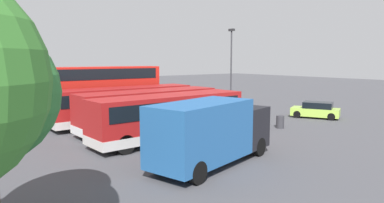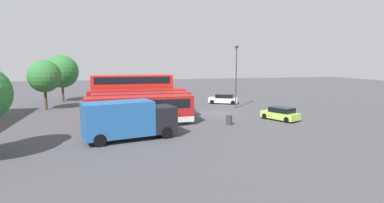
{
  "view_description": "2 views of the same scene",
  "coord_description": "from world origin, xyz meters",
  "px_view_note": "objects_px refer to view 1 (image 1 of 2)",
  "views": [
    {
      "loc": [
        -23.59,
        21.83,
        5.19
      ],
      "look_at": [
        1.17,
        3.04,
        1.42
      ],
      "focal_mm": 32.59,
      "sensor_mm": 36.0,
      "label": 1
    },
    {
      "loc": [
        -37.13,
        11.72,
        6.57
      ],
      "look_at": [
        -2.44,
        3.61,
        1.89
      ],
      "focal_mm": 29.94,
      "sensor_mm": 36.0,
      "label": 2
    }
  ],
  "objects_px": {
    "box_truck_blue": "(211,131)",
    "car_hatchback_silver": "(316,110)",
    "lamp_post_tall": "(231,62)",
    "waste_bin_yellow": "(280,122)",
    "car_small_green": "(202,98)",
    "bus_single_deck_second": "(149,109)",
    "bus_double_decker_fourth": "(101,91)",
    "bus_single_deck_near_end": "(170,115)",
    "bus_single_deck_third": "(124,104)"
  },
  "relations": [
    {
      "from": "lamp_post_tall",
      "to": "waste_bin_yellow",
      "type": "height_order",
      "value": "lamp_post_tall"
    },
    {
      "from": "bus_single_deck_second",
      "to": "box_truck_blue",
      "type": "distance_m",
      "value": 9.2
    },
    {
      "from": "car_small_green",
      "to": "bus_single_deck_third",
      "type": "bearing_deg",
      "value": 115.53
    },
    {
      "from": "bus_single_deck_second",
      "to": "car_small_green",
      "type": "xyz_separation_m",
      "value": [
        9.93,
        -12.92,
        -0.92
      ]
    },
    {
      "from": "bus_single_deck_second",
      "to": "car_hatchback_silver",
      "type": "relative_size",
      "value": 2.44
    },
    {
      "from": "box_truck_blue",
      "to": "car_hatchback_silver",
      "type": "distance_m",
      "value": 17.23
    },
    {
      "from": "bus_single_deck_second",
      "to": "car_small_green",
      "type": "relative_size",
      "value": 2.32
    },
    {
      "from": "bus_single_deck_second",
      "to": "bus_double_decker_fourth",
      "type": "height_order",
      "value": "bus_double_decker_fourth"
    },
    {
      "from": "bus_single_deck_near_end",
      "to": "bus_single_deck_third",
      "type": "bearing_deg",
      "value": -1.93
    },
    {
      "from": "car_small_green",
      "to": "waste_bin_yellow",
      "type": "relative_size",
      "value": 4.9
    },
    {
      "from": "bus_double_decker_fourth",
      "to": "car_hatchback_silver",
      "type": "relative_size",
      "value": 2.36
    },
    {
      "from": "box_truck_blue",
      "to": "waste_bin_yellow",
      "type": "relative_size",
      "value": 8.3
    },
    {
      "from": "bus_single_deck_third",
      "to": "waste_bin_yellow",
      "type": "height_order",
      "value": "bus_single_deck_third"
    },
    {
      "from": "bus_single_deck_second",
      "to": "box_truck_blue",
      "type": "xyz_separation_m",
      "value": [
        -9.03,
        1.76,
        0.09
      ]
    },
    {
      "from": "box_truck_blue",
      "to": "car_small_green",
      "type": "height_order",
      "value": "box_truck_blue"
    },
    {
      "from": "box_truck_blue",
      "to": "car_hatchback_silver",
      "type": "height_order",
      "value": "box_truck_blue"
    },
    {
      "from": "bus_single_deck_third",
      "to": "box_truck_blue",
      "type": "xyz_separation_m",
      "value": [
        -12.7,
        1.54,
        0.08
      ]
    },
    {
      "from": "bus_single_deck_second",
      "to": "box_truck_blue",
      "type": "height_order",
      "value": "box_truck_blue"
    },
    {
      "from": "car_hatchback_silver",
      "to": "bus_single_deck_second",
      "type": "bearing_deg",
      "value": 74.59
    },
    {
      "from": "car_hatchback_silver",
      "to": "lamp_post_tall",
      "type": "bearing_deg",
      "value": 10.36
    },
    {
      "from": "box_truck_blue",
      "to": "car_hatchback_silver",
      "type": "relative_size",
      "value": 1.78
    },
    {
      "from": "bus_single_deck_third",
      "to": "lamp_post_tall",
      "type": "height_order",
      "value": "lamp_post_tall"
    },
    {
      "from": "car_hatchback_silver",
      "to": "waste_bin_yellow",
      "type": "bearing_deg",
      "value": 99.77
    },
    {
      "from": "box_truck_blue",
      "to": "car_small_green",
      "type": "relative_size",
      "value": 1.7
    },
    {
      "from": "bus_single_deck_near_end",
      "to": "lamp_post_tall",
      "type": "xyz_separation_m",
      "value": [
        8.61,
        -13.48,
        3.25
      ]
    },
    {
      "from": "bus_single_deck_near_end",
      "to": "bus_double_decker_fourth",
      "type": "relative_size",
      "value": 1.03
    },
    {
      "from": "lamp_post_tall",
      "to": "waste_bin_yellow",
      "type": "distance_m",
      "value": 12.11
    },
    {
      "from": "bus_single_deck_third",
      "to": "car_small_green",
      "type": "distance_m",
      "value": 14.58
    },
    {
      "from": "bus_single_deck_second",
      "to": "car_small_green",
      "type": "height_order",
      "value": "bus_single_deck_second"
    },
    {
      "from": "lamp_post_tall",
      "to": "bus_double_decker_fourth",
      "type": "bearing_deg",
      "value": 81.45
    },
    {
      "from": "bus_double_decker_fourth",
      "to": "waste_bin_yellow",
      "type": "relative_size",
      "value": 11.02
    },
    {
      "from": "bus_double_decker_fourth",
      "to": "waste_bin_yellow",
      "type": "height_order",
      "value": "bus_double_decker_fourth"
    },
    {
      "from": "bus_single_deck_second",
      "to": "bus_double_decker_fourth",
      "type": "xyz_separation_m",
      "value": [
        7.21,
        0.61,
        0.83
      ]
    },
    {
      "from": "bus_single_deck_near_end",
      "to": "box_truck_blue",
      "type": "bearing_deg",
      "value": 166.85
    },
    {
      "from": "bus_single_deck_second",
      "to": "car_hatchback_silver",
      "type": "xyz_separation_m",
      "value": [
        -4.05,
        -14.71,
        -0.92
      ]
    },
    {
      "from": "bus_single_deck_third",
      "to": "lamp_post_tall",
      "type": "relative_size",
      "value": 1.4
    },
    {
      "from": "car_hatchback_silver",
      "to": "lamp_post_tall",
      "type": "height_order",
      "value": "lamp_post_tall"
    },
    {
      "from": "bus_single_deck_near_end",
      "to": "box_truck_blue",
      "type": "relative_size",
      "value": 1.36
    },
    {
      "from": "bus_single_deck_third",
      "to": "waste_bin_yellow",
      "type": "relative_size",
      "value": 12.36
    },
    {
      "from": "bus_single_deck_third",
      "to": "waste_bin_yellow",
      "type": "distance_m",
      "value": 12.37
    },
    {
      "from": "bus_single_deck_third",
      "to": "waste_bin_yellow",
      "type": "bearing_deg",
      "value": -135.62
    },
    {
      "from": "bus_single_deck_second",
      "to": "waste_bin_yellow",
      "type": "xyz_separation_m",
      "value": [
        -5.14,
        -8.4,
        -1.15
      ]
    },
    {
      "from": "bus_single_deck_second",
      "to": "car_small_green",
      "type": "distance_m",
      "value": 16.32
    },
    {
      "from": "bus_single_deck_second",
      "to": "lamp_post_tall",
      "type": "relative_size",
      "value": 1.29
    },
    {
      "from": "bus_single_deck_second",
      "to": "lamp_post_tall",
      "type": "height_order",
      "value": "lamp_post_tall"
    },
    {
      "from": "bus_single_deck_second",
      "to": "car_hatchback_silver",
      "type": "height_order",
      "value": "bus_single_deck_second"
    },
    {
      "from": "bus_double_decker_fourth",
      "to": "bus_single_deck_near_end",
      "type": "bearing_deg",
      "value": -179.14
    },
    {
      "from": "bus_single_deck_near_end",
      "to": "lamp_post_tall",
      "type": "distance_m",
      "value": 16.32
    },
    {
      "from": "box_truck_blue",
      "to": "waste_bin_yellow",
      "type": "height_order",
      "value": "box_truck_blue"
    },
    {
      "from": "box_truck_blue",
      "to": "lamp_post_tall",
      "type": "bearing_deg",
      "value": -46.16
    }
  ]
}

